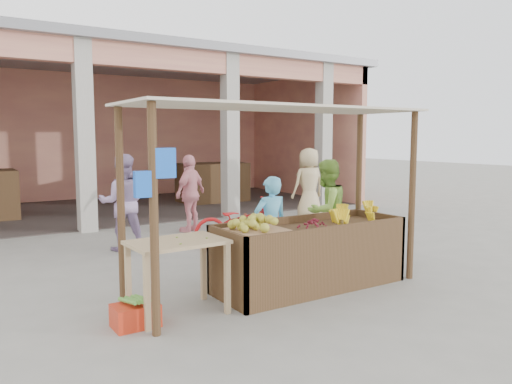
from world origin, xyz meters
TOP-DOWN VIEW (x-y plane):
  - ground at (0.00, 0.00)m, footprint 60.00×60.00m
  - market_building at (0.05, 8.93)m, footprint 14.40×6.40m
  - fruit_stall at (0.50, 0.00)m, footprint 2.60×0.95m
  - stall_awning at (-0.01, 0.06)m, footprint 4.09×1.35m
  - banana_heap at (1.24, -0.03)m, footprint 1.09×0.59m
  - melon_tray at (-0.33, 0.04)m, footprint 0.72×0.62m
  - berry_heap at (0.52, -0.05)m, footprint 0.48×0.39m
  - side_table at (-1.41, 0.01)m, footprint 1.08×0.74m
  - papaya_pile at (-1.41, 0.01)m, footprint 0.76×0.44m
  - red_crate at (-1.95, -0.11)m, footprint 0.47×0.34m
  - plantain_bundle at (-1.95, -0.11)m, footprint 0.37×0.26m
  - produce_sacks at (2.79, 5.14)m, footprint 0.80×0.50m
  - vendor_blue at (0.36, 0.73)m, footprint 0.61×0.46m
  - vendor_green at (1.60, 0.96)m, footprint 0.91×0.63m
  - motorcycle at (0.94, 2.52)m, footprint 1.11×1.91m
  - shopper_b at (0.85, 4.46)m, footprint 1.16×0.99m
  - shopper_c at (3.84, 4.21)m, footprint 0.96×0.65m
  - shopper_f at (-0.90, 3.52)m, footprint 1.02×0.76m

SIDE VIEW (x-z plane):
  - ground at x=0.00m, z-range 0.00..0.00m
  - red_crate at x=-1.95m, z-range 0.00..0.24m
  - plantain_bundle at x=-1.95m, z-range 0.24..0.32m
  - produce_sacks at x=2.79m, z-range 0.00..0.61m
  - fruit_stall at x=0.50m, z-range 0.00..0.80m
  - motorcycle at x=0.94m, z-range 0.00..0.94m
  - side_table at x=-1.41m, z-range 0.28..1.13m
  - vendor_blue at x=0.36m, z-range 0.00..1.55m
  - vendor_green at x=1.60m, z-range 0.00..1.74m
  - shopper_b at x=0.85m, z-range 0.00..1.74m
  - berry_heap at x=0.52m, z-range 0.80..0.95m
  - melon_tray at x=-0.33m, z-range 0.79..0.99m
  - banana_heap at x=1.24m, z-range 0.80..1.00m
  - shopper_f at x=-0.90m, z-range 0.00..1.87m
  - papaya_pile at x=-1.41m, z-range 0.85..1.07m
  - shopper_c at x=3.84m, z-range 0.00..1.93m
  - stall_awning at x=-0.01m, z-range 0.78..3.17m
  - market_building at x=0.05m, z-range 0.60..4.80m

